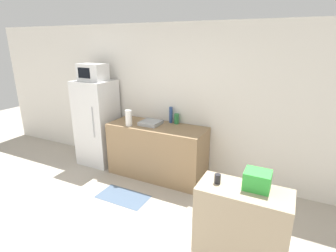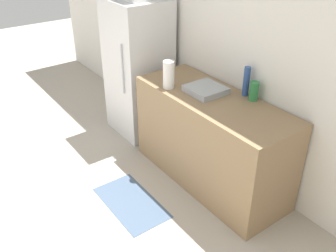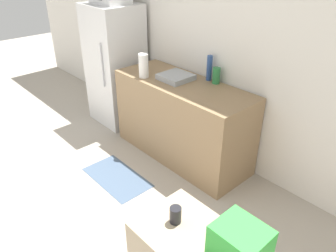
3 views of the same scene
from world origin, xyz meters
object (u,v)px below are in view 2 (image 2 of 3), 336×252
at_px(refrigerator, 138,69).
at_px(paper_towel_roll, 169,75).
at_px(bottle_tall, 246,81).
at_px(bottle_short, 254,91).

height_order(refrigerator, paper_towel_roll, refrigerator).
xyz_separation_m(bottle_tall, bottle_short, (0.12, -0.02, -0.05)).
bearing_deg(refrigerator, bottle_short, 9.93).
distance_m(bottle_short, paper_towel_roll, 0.82).
bearing_deg(refrigerator, paper_towel_roll, -12.31).
xyz_separation_m(bottle_short, paper_towel_roll, (-0.68, -0.46, 0.05)).
relative_size(refrigerator, bottle_tall, 5.76).
distance_m(bottle_tall, bottle_short, 0.13).
height_order(refrigerator, bottle_tall, refrigerator).
distance_m(bottle_tall, paper_towel_roll, 0.74).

